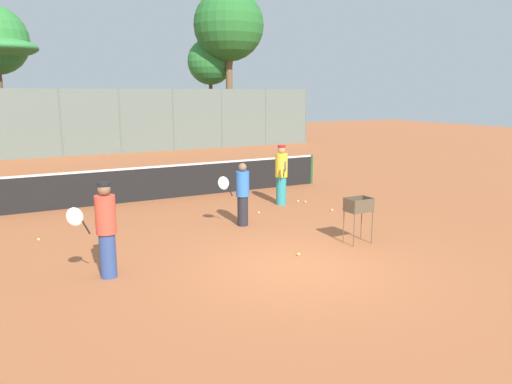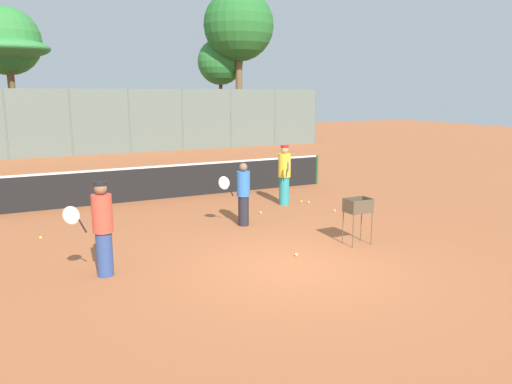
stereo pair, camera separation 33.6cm
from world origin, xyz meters
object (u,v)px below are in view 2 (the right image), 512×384
tennis_net (175,180)px  player_red_cap (284,174)px  player_white_outfit (103,228)px  player_yellow_shirt (243,194)px  ball_cart (358,209)px

tennis_net → player_red_cap: player_red_cap is taller
player_red_cap → player_white_outfit: bearing=-38.5°
player_red_cap → tennis_net: bearing=-113.7°
player_white_outfit → player_yellow_shirt: bearing=-161.7°
player_yellow_shirt → ball_cart: 3.02m
tennis_net → ball_cart: tennis_net is taller
tennis_net → player_red_cap: bearing=-43.5°
player_white_outfit → player_yellow_shirt: size_ratio=1.10×
tennis_net → ball_cart: 6.97m
player_red_cap → player_yellow_shirt: bearing=-33.2°
tennis_net → player_yellow_shirt: bearing=-83.3°
player_white_outfit → player_yellow_shirt: player_white_outfit is taller
ball_cart → tennis_net: bearing=107.1°
player_white_outfit → player_yellow_shirt: 4.31m
player_red_cap → ball_cart: (-0.55, -4.19, -0.13)m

